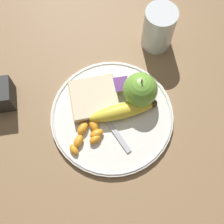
# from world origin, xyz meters

# --- Properties ---
(ground_plane) EXTENTS (3.00, 3.00, 0.00)m
(ground_plane) POSITION_xyz_m (0.00, 0.00, 0.00)
(ground_plane) COLOR olive
(plate) EXTENTS (0.29, 0.29, 0.01)m
(plate) POSITION_xyz_m (0.00, 0.00, 0.01)
(plate) COLOR silver
(plate) RESTS_ON ground_plane
(juice_glass) EXTENTS (0.08, 0.08, 0.11)m
(juice_glass) POSITION_xyz_m (0.14, 0.19, 0.05)
(juice_glass) COLOR silver
(juice_glass) RESTS_ON ground_plane
(apple) EXTENTS (0.08, 0.08, 0.09)m
(apple) POSITION_xyz_m (0.07, 0.04, 0.05)
(apple) COLOR #72B23D
(apple) RESTS_ON plate
(banana) EXTENTS (0.16, 0.05, 0.04)m
(banana) POSITION_xyz_m (0.03, -0.00, 0.03)
(banana) COLOR yellow
(banana) RESTS_ON plate
(bread_slice) EXTENTS (0.11, 0.11, 0.02)m
(bread_slice) POSITION_xyz_m (-0.04, 0.04, 0.02)
(bread_slice) COLOR tan
(bread_slice) RESTS_ON plate
(fork) EXTENTS (0.09, 0.16, 0.00)m
(fork) POSITION_xyz_m (-0.01, -0.00, 0.01)
(fork) COLOR #B2B2B7
(fork) RESTS_ON plate
(jam_packet) EXTENTS (0.05, 0.04, 0.02)m
(jam_packet) POSITION_xyz_m (0.03, 0.07, 0.02)
(jam_packet) COLOR silver
(jam_packet) RESTS_ON plate
(orange_segment_0) EXTENTS (0.02, 0.04, 0.02)m
(orange_segment_0) POSITION_xyz_m (-0.05, -0.02, 0.02)
(orange_segment_0) COLOR orange
(orange_segment_0) RESTS_ON plate
(orange_segment_1) EXTENTS (0.03, 0.03, 0.02)m
(orange_segment_1) POSITION_xyz_m (-0.05, -0.05, 0.02)
(orange_segment_1) COLOR orange
(orange_segment_1) RESTS_ON plate
(orange_segment_2) EXTENTS (0.04, 0.03, 0.02)m
(orange_segment_2) POSITION_xyz_m (-0.04, -0.04, 0.02)
(orange_segment_2) COLOR orange
(orange_segment_2) RESTS_ON plate
(orange_segment_3) EXTENTS (0.03, 0.03, 0.01)m
(orange_segment_3) POSITION_xyz_m (-0.10, -0.07, 0.02)
(orange_segment_3) COLOR orange
(orange_segment_3) RESTS_ON plate
(orange_segment_4) EXTENTS (0.04, 0.04, 0.02)m
(orange_segment_4) POSITION_xyz_m (-0.07, -0.03, 0.02)
(orange_segment_4) COLOR orange
(orange_segment_4) RESTS_ON plate
(orange_segment_5) EXTENTS (0.03, 0.04, 0.02)m
(orange_segment_5) POSITION_xyz_m (-0.08, -0.05, 0.02)
(orange_segment_5) COLOR orange
(orange_segment_5) RESTS_ON plate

